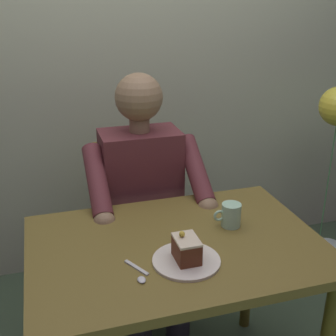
{
  "coord_description": "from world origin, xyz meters",
  "views": [
    {
      "loc": [
        0.42,
        1.29,
        1.57
      ],
      "look_at": [
        0.0,
        -0.1,
        0.99
      ],
      "focal_mm": 46.77,
      "sensor_mm": 36.0,
      "label": 1
    }
  ],
  "objects_px": {
    "dining_table": "(176,265)",
    "coffee_cup": "(231,215)",
    "chair": "(138,221)",
    "seated_person": "(145,207)",
    "dessert_spoon": "(139,274)",
    "cake_slice": "(186,249)"
  },
  "relations": [
    {
      "from": "dining_table",
      "to": "cake_slice",
      "type": "bearing_deg",
      "value": 87.34
    },
    {
      "from": "seated_person",
      "to": "cake_slice",
      "type": "height_order",
      "value": "seated_person"
    },
    {
      "from": "dining_table",
      "to": "dessert_spoon",
      "type": "xyz_separation_m",
      "value": [
        0.17,
        0.15,
        0.1
      ]
    },
    {
      "from": "chair",
      "to": "cake_slice",
      "type": "bearing_deg",
      "value": 89.57
    },
    {
      "from": "dessert_spoon",
      "to": "seated_person",
      "type": "bearing_deg",
      "value": -105.45
    },
    {
      "from": "chair",
      "to": "dessert_spoon",
      "type": "height_order",
      "value": "chair"
    },
    {
      "from": "seated_person",
      "to": "cake_slice",
      "type": "relative_size",
      "value": 12.03
    },
    {
      "from": "dining_table",
      "to": "cake_slice",
      "type": "xyz_separation_m",
      "value": [
        0.01,
        0.12,
        0.14
      ]
    },
    {
      "from": "dining_table",
      "to": "chair",
      "type": "distance_m",
      "value": 0.66
    },
    {
      "from": "dessert_spoon",
      "to": "coffee_cup",
      "type": "bearing_deg",
      "value": -152.88
    },
    {
      "from": "chair",
      "to": "dessert_spoon",
      "type": "relative_size",
      "value": 6.37
    },
    {
      "from": "chair",
      "to": "cake_slice",
      "type": "height_order",
      "value": "chair"
    },
    {
      "from": "chair",
      "to": "dining_table",
      "type": "bearing_deg",
      "value": 90.0
    },
    {
      "from": "coffee_cup",
      "to": "dessert_spoon",
      "type": "relative_size",
      "value": 0.79
    },
    {
      "from": "seated_person",
      "to": "dessert_spoon",
      "type": "height_order",
      "value": "seated_person"
    },
    {
      "from": "chair",
      "to": "dessert_spoon",
      "type": "distance_m",
      "value": 0.85
    },
    {
      "from": "seated_person",
      "to": "coffee_cup",
      "type": "distance_m",
      "value": 0.5
    },
    {
      "from": "dessert_spoon",
      "to": "cake_slice",
      "type": "bearing_deg",
      "value": -171.01
    },
    {
      "from": "dining_table",
      "to": "coffee_cup",
      "type": "distance_m",
      "value": 0.28
    },
    {
      "from": "cake_slice",
      "to": "dessert_spoon",
      "type": "bearing_deg",
      "value": 8.99
    },
    {
      "from": "seated_person",
      "to": "dessert_spoon",
      "type": "distance_m",
      "value": 0.65
    },
    {
      "from": "seated_person",
      "to": "dessert_spoon",
      "type": "xyz_separation_m",
      "value": [
        0.17,
        0.62,
        0.09
      ]
    }
  ]
}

